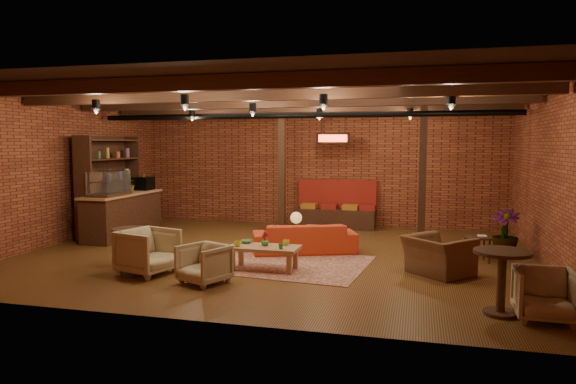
% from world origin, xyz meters
% --- Properties ---
extents(floor, '(10.00, 10.00, 0.00)m').
position_xyz_m(floor, '(0.00, 0.00, 0.00)').
color(floor, '#391A0E').
rests_on(floor, ground).
extents(ceiling, '(10.00, 8.00, 0.02)m').
position_xyz_m(ceiling, '(0.00, 0.00, 3.20)').
color(ceiling, black).
rests_on(ceiling, wall_back).
extents(wall_back, '(10.00, 0.02, 3.20)m').
position_xyz_m(wall_back, '(0.00, 4.00, 1.60)').
color(wall_back, brown).
rests_on(wall_back, ground).
extents(wall_front, '(10.00, 0.02, 3.20)m').
position_xyz_m(wall_front, '(0.00, -4.00, 1.60)').
color(wall_front, brown).
rests_on(wall_front, ground).
extents(wall_left, '(0.02, 8.00, 3.20)m').
position_xyz_m(wall_left, '(-5.00, 0.00, 1.60)').
color(wall_left, brown).
rests_on(wall_left, ground).
extents(wall_right, '(0.02, 8.00, 3.20)m').
position_xyz_m(wall_right, '(5.00, 0.00, 1.60)').
color(wall_right, brown).
rests_on(wall_right, ground).
extents(ceiling_beams, '(9.80, 6.40, 0.22)m').
position_xyz_m(ceiling_beams, '(0.00, 0.00, 3.08)').
color(ceiling_beams, black).
rests_on(ceiling_beams, ceiling).
extents(ceiling_pipe, '(9.60, 0.12, 0.12)m').
position_xyz_m(ceiling_pipe, '(0.00, 1.60, 2.85)').
color(ceiling_pipe, black).
rests_on(ceiling_pipe, ceiling).
extents(post_left, '(0.16, 0.16, 3.20)m').
position_xyz_m(post_left, '(-0.60, 2.60, 1.60)').
color(post_left, black).
rests_on(post_left, ground).
extents(post_right, '(0.16, 0.16, 3.20)m').
position_xyz_m(post_right, '(2.80, 2.00, 1.60)').
color(post_right, black).
rests_on(post_right, ground).
extents(service_counter, '(0.80, 2.50, 1.60)m').
position_xyz_m(service_counter, '(-4.10, 1.00, 0.80)').
color(service_counter, black).
rests_on(service_counter, ground).
extents(plant_counter, '(0.35, 0.39, 0.30)m').
position_xyz_m(plant_counter, '(-4.00, 1.20, 1.22)').
color(plant_counter, '#337F33').
rests_on(plant_counter, service_counter).
extents(shelving_hutch, '(0.52, 2.00, 2.40)m').
position_xyz_m(shelving_hutch, '(-4.50, 1.10, 1.20)').
color(shelving_hutch, black).
rests_on(shelving_hutch, ground).
extents(banquette, '(2.10, 0.70, 1.00)m').
position_xyz_m(banquette, '(0.60, 3.55, 0.50)').
color(banquette, maroon).
rests_on(banquette, ground).
extents(service_sign, '(0.86, 0.06, 0.30)m').
position_xyz_m(service_sign, '(0.60, 3.10, 2.35)').
color(service_sign, '#FF3819').
rests_on(service_sign, ceiling).
extents(ceiling_spotlights, '(6.40, 4.40, 0.28)m').
position_xyz_m(ceiling_spotlights, '(0.00, 0.00, 2.86)').
color(ceiling_spotlights, black).
rests_on(ceiling_spotlights, ceiling).
extents(rug, '(3.25, 2.62, 0.01)m').
position_xyz_m(rug, '(0.32, -0.74, 0.01)').
color(rug, maroon).
rests_on(rug, floor).
extents(sofa, '(2.23, 1.50, 0.61)m').
position_xyz_m(sofa, '(0.49, 0.31, 0.30)').
color(sofa, '#BB351A').
rests_on(sofa, floor).
extents(coffee_table, '(1.24, 0.62, 0.67)m').
position_xyz_m(coffee_table, '(0.11, -1.28, 0.38)').
color(coffee_table, '#9D7949').
rests_on(coffee_table, floor).
extents(side_table_lamp, '(0.43, 0.43, 0.78)m').
position_xyz_m(side_table_lamp, '(0.22, 0.70, 0.59)').
color(side_table_lamp, black).
rests_on(side_table_lamp, floor).
extents(round_table_left, '(0.66, 0.66, 0.69)m').
position_xyz_m(round_table_left, '(-2.31, -1.59, 0.47)').
color(round_table_left, black).
rests_on(round_table_left, floor).
extents(armchair_a, '(0.97, 1.01, 0.85)m').
position_xyz_m(armchair_a, '(-1.71, -2.03, 0.42)').
color(armchair_a, beige).
rests_on(armchair_a, floor).
extents(armchair_b, '(0.87, 0.85, 0.69)m').
position_xyz_m(armchair_b, '(-0.55, -2.35, 0.34)').
color(armchair_b, beige).
rests_on(armchair_b, floor).
extents(armchair_right, '(1.17, 1.16, 0.87)m').
position_xyz_m(armchair_right, '(3.08, -0.86, 0.44)').
color(armchair_right, brown).
rests_on(armchair_right, floor).
extents(side_table_book, '(0.50, 0.50, 0.50)m').
position_xyz_m(side_table_book, '(3.82, 0.33, 0.44)').
color(side_table_book, black).
rests_on(side_table_book, floor).
extents(round_table_right, '(0.72, 0.72, 0.85)m').
position_xyz_m(round_table_right, '(3.79, -2.80, 0.56)').
color(round_table_right, black).
rests_on(round_table_right, floor).
extents(armchair_far, '(0.71, 0.67, 0.72)m').
position_xyz_m(armchair_far, '(4.29, -2.88, 0.36)').
color(armchair_far, beige).
rests_on(armchair_far, floor).
extents(plant_tall, '(1.97, 1.97, 2.75)m').
position_xyz_m(plant_tall, '(4.40, 1.02, 1.37)').
color(plant_tall, '#4C7F4C').
rests_on(plant_tall, floor).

